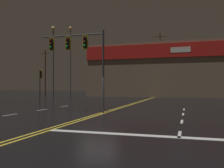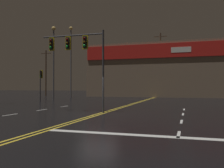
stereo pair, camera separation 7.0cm
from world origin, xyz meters
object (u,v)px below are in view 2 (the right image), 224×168
at_px(streetlight_near_right, 54,53).
at_px(streetlight_far_right, 71,54).
at_px(traffic_signal_corner_northwest, 41,78).
at_px(traffic_signal_median, 76,49).

bearing_deg(streetlight_near_right, streetlight_far_right, 95.70).
bearing_deg(streetlight_far_right, traffic_signal_corner_northwest, -83.09).
bearing_deg(traffic_signal_median, traffic_signal_corner_northwest, 133.53).
xyz_separation_m(traffic_signal_corner_northwest, streetlight_far_right, (-1.29, 10.67, 4.44)).
xyz_separation_m(traffic_signal_corner_northwest, streetlight_near_right, (-0.64, 4.08, 3.60)).
bearing_deg(streetlight_far_right, traffic_signal_median, -62.48).
height_order(traffic_signal_median, traffic_signal_corner_northwest, traffic_signal_median).
relative_size(traffic_signal_median, traffic_signal_corner_northwest, 1.50).
relative_size(traffic_signal_median, streetlight_near_right, 0.57).
distance_m(streetlight_near_right, streetlight_far_right, 6.67).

